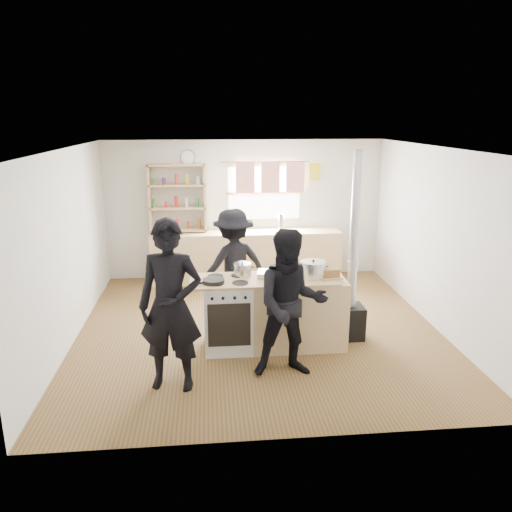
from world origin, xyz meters
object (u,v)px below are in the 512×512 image
at_px(roast_tray, 272,274).
at_px(stockpot_stove, 243,269).
at_px(person_far, 234,265).
at_px(person_near_left, 171,306).
at_px(person_near_right, 291,304).
at_px(skillet_greens, 214,281).
at_px(thermos, 281,223).
at_px(stockpot_counter, 313,269).
at_px(bread_board, 330,274).
at_px(flue_heater, 351,291).
at_px(cooking_island, 274,312).

distance_m(roast_tray, stockpot_stove, 0.37).
distance_m(stockpot_stove, person_far, 0.89).
relative_size(person_near_left, person_near_right, 1.10).
xyz_separation_m(stockpot_stove, person_near_right, (0.48, -0.89, -0.15)).
relative_size(skillet_greens, person_far, 0.21).
relative_size(skillet_greens, stockpot_stove, 1.51).
xyz_separation_m(stockpot_stove, person_far, (-0.07, 0.87, -0.19)).
relative_size(thermos, skillet_greens, 0.84).
xyz_separation_m(roast_tray, person_near_right, (0.12, -0.81, -0.11)).
relative_size(stockpot_counter, person_near_left, 0.17).
bearing_deg(stockpot_stove, bread_board, -11.33).
xyz_separation_m(bread_board, person_far, (-1.16, 1.09, -0.16)).
relative_size(thermos, bread_board, 0.97).
relative_size(stockpot_counter, person_far, 0.20).
xyz_separation_m(skillet_greens, person_near_left, (-0.47, -0.77, -0.01)).
bearing_deg(skillet_greens, flue_heater, 8.75).
distance_m(roast_tray, flue_heater, 1.13).
height_order(roast_tray, bread_board, bread_board).
xyz_separation_m(cooking_island, roast_tray, (-0.03, 0.07, 0.50)).
bearing_deg(roast_tray, stockpot_stove, 166.99).
xyz_separation_m(roast_tray, stockpot_counter, (0.52, -0.09, 0.07)).
bearing_deg(roast_tray, thermos, 79.15).
xyz_separation_m(stockpot_stove, flue_heater, (1.44, 0.01, -0.35)).
distance_m(stockpot_stove, flue_heater, 1.49).
bearing_deg(skillet_greens, person_near_left, -121.36).
distance_m(thermos, stockpot_stove, 2.76).
bearing_deg(stockpot_stove, flue_heater, 0.46).
relative_size(cooking_island, person_near_left, 1.04).
xyz_separation_m(skillet_greens, stockpot_stove, (0.38, 0.27, 0.05)).
distance_m(stockpot_stove, bread_board, 1.11).
xyz_separation_m(person_near_right, person_far, (-0.55, 1.76, -0.04)).
bearing_deg(person_far, bread_board, 114.58).
bearing_deg(stockpot_counter, person_near_left, -153.26).
height_order(skillet_greens, person_near_right, person_near_right).
xyz_separation_m(bread_board, person_near_right, (-0.61, -0.67, -0.12)).
bearing_deg(thermos, stockpot_counter, -90.01).
bearing_deg(person_far, person_near_left, 45.58).
bearing_deg(person_near_right, stockpot_stove, 118.14).
bearing_deg(person_near_left, person_near_right, 16.01).
height_order(person_near_left, person_near_right, person_near_left).
bearing_deg(flue_heater, roast_tray, -174.98).
height_order(thermos, flue_heater, flue_heater).
distance_m(skillet_greens, bread_board, 1.47).
bearing_deg(person_far, skillet_greens, 52.70).
xyz_separation_m(roast_tray, person_near_left, (-1.21, -0.95, -0.02)).
bearing_deg(roast_tray, skillet_greens, -165.91).
height_order(thermos, skillet_greens, thermos).
bearing_deg(stockpot_counter, skillet_greens, -175.49).
bearing_deg(cooking_island, thermos, 80.06).
bearing_deg(person_near_right, person_near_left, -173.69).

